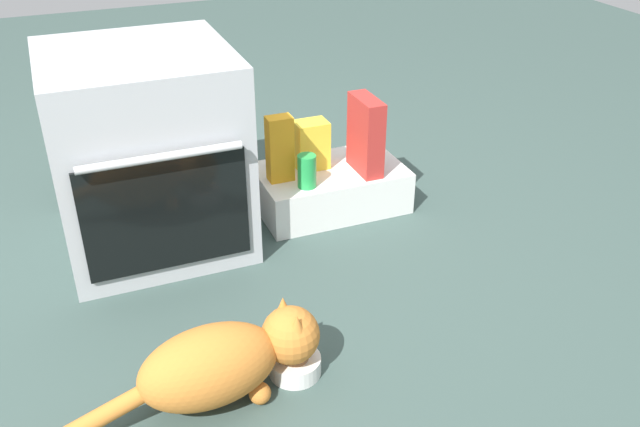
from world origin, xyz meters
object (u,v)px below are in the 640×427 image
(cat, at_px, (223,361))
(cereal_box, at_px, (366,135))
(soda_can, at_px, (307,171))
(juice_carton, at_px, (280,149))
(food_bowl, at_px, (295,363))
(snack_bag, at_px, (311,145))
(oven, at_px, (147,151))
(pantry_cabinet, at_px, (330,188))

(cat, xyz_separation_m, cereal_box, (0.74, 0.77, 0.18))
(soda_can, bearing_deg, juice_carton, 127.69)
(cereal_box, distance_m, soda_can, 0.26)
(food_bowl, distance_m, cat, 0.21)
(cereal_box, xyz_separation_m, juice_carton, (-0.31, 0.04, -0.02))
(snack_bag, relative_size, juice_carton, 0.75)
(soda_can, bearing_deg, oven, 167.13)
(snack_bag, xyz_separation_m, cereal_box, (0.17, -0.10, 0.05))
(cat, height_order, juice_carton, juice_carton)
(pantry_cabinet, bearing_deg, snack_bag, 145.51)
(oven, height_order, snack_bag, oven)
(food_bowl, height_order, snack_bag, snack_bag)
(cat, bearing_deg, cereal_box, 40.71)
(cat, bearing_deg, oven, 86.26)
(pantry_cabinet, distance_m, cereal_box, 0.25)
(pantry_cabinet, xyz_separation_m, food_bowl, (-0.44, -0.81, -0.05))
(pantry_cabinet, xyz_separation_m, cereal_box, (0.11, -0.06, 0.22))
(pantry_cabinet, relative_size, cereal_box, 1.93)
(cereal_box, distance_m, juice_carton, 0.32)
(juice_carton, bearing_deg, cereal_box, -8.12)
(juice_carton, bearing_deg, food_bowl, -106.74)
(food_bowl, height_order, cereal_box, cereal_box)
(cat, distance_m, cereal_box, 1.08)
(oven, bearing_deg, cat, -88.64)
(oven, distance_m, soda_can, 0.55)
(oven, relative_size, juice_carton, 2.79)
(cat, distance_m, soda_can, 0.88)
(food_bowl, distance_m, juice_carton, 0.86)
(food_bowl, bearing_deg, cat, -174.90)
(cat, height_order, cereal_box, cereal_box)
(food_bowl, bearing_deg, cereal_box, 53.66)
(pantry_cabinet, relative_size, food_bowl, 3.88)
(pantry_cabinet, relative_size, juice_carton, 2.26)
(pantry_cabinet, bearing_deg, soda_can, -142.30)
(pantry_cabinet, height_order, food_bowl, pantry_cabinet)
(food_bowl, height_order, soda_can, soda_can)
(oven, distance_m, cat, 0.87)
(cat, relative_size, soda_can, 6.25)
(soda_can, bearing_deg, food_bowl, -113.47)
(food_bowl, bearing_deg, pantry_cabinet, 61.56)
(pantry_cabinet, xyz_separation_m, snack_bag, (-0.06, 0.04, 0.17))
(oven, height_order, juice_carton, oven)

